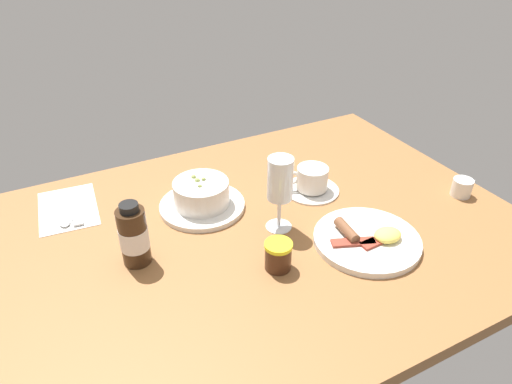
{
  "coord_description": "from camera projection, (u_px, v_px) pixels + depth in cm",
  "views": [
    {
      "loc": [
        40.77,
        72.43,
        62.11
      ],
      "look_at": [
        2.1,
        -2.01,
        8.52
      ],
      "focal_mm": 33.06,
      "sensor_mm": 36.0,
      "label": 1
    }
  ],
  "objects": [
    {
      "name": "creamer_jug",
      "position": [
        462.0,
        187.0,
        1.13
      ],
      "size": [
        5.37,
        5.11,
        4.96
      ],
      "color": "silver",
      "rests_on": "ground_plane"
    },
    {
      "name": "coffee_cup",
      "position": [
        312.0,
        181.0,
        1.14
      ],
      "size": [
        13.49,
        13.49,
        6.42
      ],
      "color": "silver",
      "rests_on": "ground_plane"
    },
    {
      "name": "wine_glass",
      "position": [
        280.0,
        182.0,
        0.97
      ],
      "size": [
        5.7,
        5.7,
        17.01
      ],
      "color": "white",
      "rests_on": "ground_plane"
    },
    {
      "name": "sauce_bottle_brown",
      "position": [
        134.0,
        236.0,
        0.91
      ],
      "size": [
        5.64,
        5.64,
        13.63
      ],
      "color": "#382314",
      "rests_on": "ground_plane"
    },
    {
      "name": "ground_plane",
      "position": [
        269.0,
        232.0,
        1.04
      ],
      "size": [
        110.0,
        84.0,
        3.0
      ],
      "primitive_type": "cube",
      "color": "brown"
    },
    {
      "name": "jam_jar",
      "position": [
        278.0,
        255.0,
        0.91
      ],
      "size": [
        5.46,
        5.46,
        5.94
      ],
      "color": "#402314",
      "rests_on": "ground_plane"
    },
    {
      "name": "cutlery_setting",
      "position": [
        68.0,
        209.0,
        1.09
      ],
      "size": [
        14.39,
        19.73,
        0.9
      ],
      "color": "silver",
      "rests_on": "ground_plane"
    },
    {
      "name": "porridge_bowl",
      "position": [
        201.0,
        196.0,
        1.08
      ],
      "size": [
        19.71,
        19.71,
        7.66
      ],
      "color": "silver",
      "rests_on": "ground_plane"
    },
    {
      "name": "breakfast_plate",
      "position": [
        368.0,
        239.0,
        0.98
      ],
      "size": [
        22.27,
        22.27,
        3.7
      ],
      "color": "silver",
      "rests_on": "ground_plane"
    }
  ]
}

